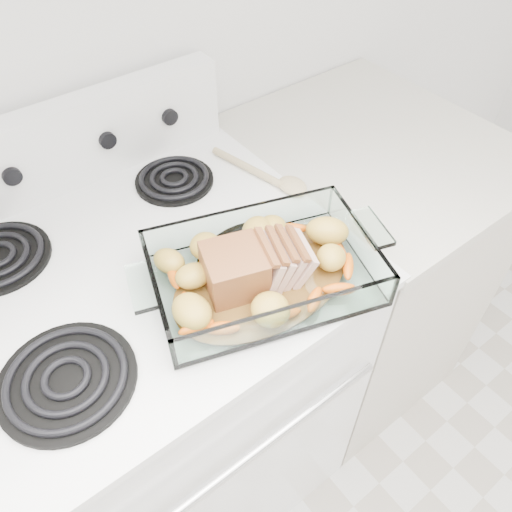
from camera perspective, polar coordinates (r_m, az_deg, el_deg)
electric_range at (r=1.32m, az=-10.50°, el=-14.28°), size 0.78×0.70×1.12m
counter_right at (r=1.57m, az=10.91°, el=-1.52°), size 0.58×0.68×0.93m
baking_dish at (r=0.87m, az=0.80°, el=-2.05°), size 0.38×0.25×0.07m
pork_roast at (r=0.84m, az=-0.60°, el=-1.66°), size 0.18×0.10×0.08m
roast_vegetables at (r=0.88m, az=-0.93°, el=-0.28°), size 0.38×0.21×0.05m
wooden_spoon at (r=1.10m, az=1.88°, el=8.98°), size 0.09×0.25×0.02m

